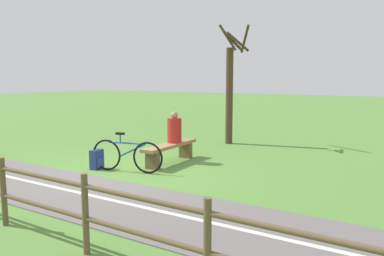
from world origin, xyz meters
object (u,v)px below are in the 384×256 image
Objects in this scene: bench at (170,149)px; bicycle at (127,155)px; person_seated at (174,129)px; backpack at (97,159)px; tree_by_path at (230,89)px.

bench is 1.14× the size of bicycle.
person_seated is (-0.20, -0.00, 0.48)m from bench.
backpack is 0.12× the size of tree_by_path.
person_seated reaches higher than bench.
person_seated is 3.24m from tree_by_path.
tree_by_path reaches higher than bicycle.
backpack is at bearing -38.98° from bench.
bicycle is at bearing -13.30° from person_seated.
tree_by_path reaches higher than person_seated.
bicycle is 0.46× the size of tree_by_path.
bicycle reaches higher than backpack.
person_seated is at bearing 180.00° from bench.
tree_by_path reaches higher than bench.
backpack is 5.09m from tree_by_path.
bench is at bearing -1.71° from tree_by_path.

